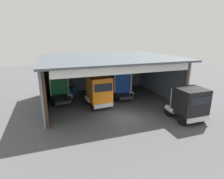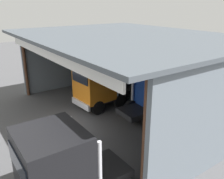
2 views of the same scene
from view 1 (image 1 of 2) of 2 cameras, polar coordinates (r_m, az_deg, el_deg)
The scene contains 8 objects.
ground_plane at distance 18.95m, azimuth 3.85°, elevation -8.59°, with size 80.00×80.00×0.00m, color #4C4C4F.
workshop_shed at distance 23.47m, azimuth -2.00°, elevation 6.44°, with size 15.76×12.24×5.58m.
truck_green_center_bay at distance 24.42m, azimuth -16.15°, elevation 0.99°, with size 2.74×5.30×3.42m.
truck_orange_right_bay at distance 20.94m, azimuth -4.09°, elevation -0.53°, with size 2.69×4.43×3.62m.
truck_blue_left_bay at distance 24.45m, azimuth 2.52°, elevation 1.85°, with size 2.67×4.47×3.62m.
truck_black_center_right_bay at distance 19.16m, azimuth 22.51°, elevation -3.94°, with size 2.76×4.48×3.27m.
oil_drum at distance 29.02m, azimuth 5.58°, elevation 1.27°, with size 0.58×0.58×0.92m, color #B21E19.
tool_cart at distance 26.46m, azimuth -11.83°, elevation -0.41°, with size 0.90×0.60×1.00m, color #1E59A5.
Camera 1 is at (-6.81, -15.77, 7.99)m, focal length 29.55 mm.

